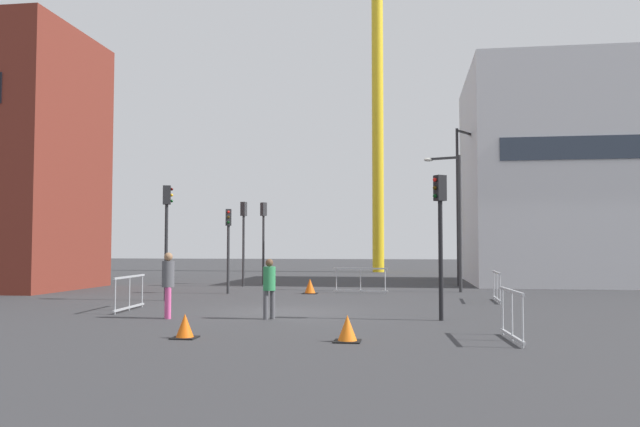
{
  "coord_description": "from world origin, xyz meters",
  "views": [
    {
      "loc": [
        3.76,
        -19.11,
        2.0
      ],
      "look_at": [
        0.0,
        7.89,
        3.4
      ],
      "focal_mm": 35.78,
      "sensor_mm": 36.0,
      "label": 1
    }
  ],
  "objects_px": {
    "traffic_light_far": "(263,230)",
    "pedestrian_walking": "(168,280)",
    "pedestrian_waiting": "(269,284)",
    "traffic_cone_on_verge": "(347,329)",
    "construction_crane": "(376,45)",
    "streetlamp_tall": "(460,193)",
    "traffic_light_island": "(167,224)",
    "traffic_cone_orange": "(310,287)",
    "traffic_light_corner": "(244,230)",
    "traffic_light_near": "(228,236)",
    "traffic_light_median": "(440,222)",
    "traffic_cone_by_barrier": "(185,327)",
    "streetlamp_short": "(455,210)"
  },
  "relations": [
    {
      "from": "traffic_light_far",
      "to": "traffic_cone_orange",
      "type": "distance_m",
      "value": 7.42
    },
    {
      "from": "traffic_light_near",
      "to": "traffic_cone_on_verge",
      "type": "height_order",
      "value": "traffic_light_near"
    },
    {
      "from": "streetlamp_short",
      "to": "traffic_light_far",
      "type": "height_order",
      "value": "streetlamp_short"
    },
    {
      "from": "traffic_light_far",
      "to": "pedestrian_walking",
      "type": "bearing_deg",
      "value": -86.61
    },
    {
      "from": "traffic_light_far",
      "to": "pedestrian_walking",
      "type": "height_order",
      "value": "traffic_light_far"
    },
    {
      "from": "pedestrian_waiting",
      "to": "streetlamp_short",
      "type": "bearing_deg",
      "value": 62.6
    },
    {
      "from": "traffic_cone_orange",
      "to": "traffic_light_near",
      "type": "bearing_deg",
      "value": -171.96
    },
    {
      "from": "construction_crane",
      "to": "pedestrian_waiting",
      "type": "relative_size",
      "value": 17.16
    },
    {
      "from": "streetlamp_short",
      "to": "construction_crane",
      "type": "bearing_deg",
      "value": 101.76
    },
    {
      "from": "traffic_light_corner",
      "to": "traffic_light_median",
      "type": "bearing_deg",
      "value": -56.07
    },
    {
      "from": "traffic_light_near",
      "to": "traffic_light_corner",
      "type": "height_order",
      "value": "traffic_light_corner"
    },
    {
      "from": "traffic_light_corner",
      "to": "traffic_cone_on_verge",
      "type": "xyz_separation_m",
      "value": [
        6.87,
        -17.56,
        -2.56
      ]
    },
    {
      "from": "pedestrian_walking",
      "to": "pedestrian_waiting",
      "type": "height_order",
      "value": "pedestrian_walking"
    },
    {
      "from": "streetlamp_short",
      "to": "traffic_light_near",
      "type": "distance_m",
      "value": 9.93
    },
    {
      "from": "traffic_light_far",
      "to": "pedestrian_waiting",
      "type": "bearing_deg",
      "value": -76.39
    },
    {
      "from": "traffic_light_corner",
      "to": "traffic_light_near",
      "type": "bearing_deg",
      "value": -82.91
    },
    {
      "from": "traffic_light_far",
      "to": "streetlamp_tall",
      "type": "bearing_deg",
      "value": 1.5
    },
    {
      "from": "pedestrian_waiting",
      "to": "traffic_cone_on_verge",
      "type": "xyz_separation_m",
      "value": [
        2.52,
        -3.83,
        -0.7
      ]
    },
    {
      "from": "traffic_light_median",
      "to": "traffic_cone_by_barrier",
      "type": "relative_size",
      "value": 7.36
    },
    {
      "from": "streetlamp_short",
      "to": "traffic_light_median",
      "type": "bearing_deg",
      "value": -96.13
    },
    {
      "from": "traffic_light_near",
      "to": "traffic_cone_on_verge",
      "type": "distance_m",
      "value": 14.42
    },
    {
      "from": "streetlamp_short",
      "to": "traffic_light_near",
      "type": "height_order",
      "value": "streetlamp_short"
    },
    {
      "from": "traffic_light_island",
      "to": "traffic_light_far",
      "type": "bearing_deg",
      "value": 82.7
    },
    {
      "from": "traffic_light_corner",
      "to": "pedestrian_waiting",
      "type": "relative_size",
      "value": 2.55
    },
    {
      "from": "pedestrian_waiting",
      "to": "construction_crane",
      "type": "bearing_deg",
      "value": 87.58
    },
    {
      "from": "traffic_cone_by_barrier",
      "to": "traffic_light_corner",
      "type": "bearing_deg",
      "value": 100.73
    },
    {
      "from": "construction_crane",
      "to": "traffic_light_median",
      "type": "relative_size",
      "value": 7.21
    },
    {
      "from": "pedestrian_walking",
      "to": "traffic_cone_on_verge",
      "type": "distance_m",
      "value": 6.5
    },
    {
      "from": "traffic_light_corner",
      "to": "traffic_cone_on_verge",
      "type": "height_order",
      "value": "traffic_light_corner"
    },
    {
      "from": "traffic_light_corner",
      "to": "pedestrian_walking",
      "type": "distance_m",
      "value": 14.14
    },
    {
      "from": "traffic_light_island",
      "to": "traffic_cone_orange",
      "type": "bearing_deg",
      "value": 41.2
    },
    {
      "from": "construction_crane",
      "to": "traffic_light_island",
      "type": "xyz_separation_m",
      "value": [
        -6.44,
        -27.32,
        -15.12
      ]
    },
    {
      "from": "construction_crane",
      "to": "traffic_light_near",
      "type": "distance_m",
      "value": 28.77
    },
    {
      "from": "traffic_cone_on_verge",
      "to": "construction_crane",
      "type": "bearing_deg",
      "value": 91.8
    },
    {
      "from": "streetlamp_short",
      "to": "traffic_cone_on_verge",
      "type": "bearing_deg",
      "value": -102.37
    },
    {
      "from": "construction_crane",
      "to": "streetlamp_tall",
      "type": "relative_size",
      "value": 3.55
    },
    {
      "from": "streetlamp_tall",
      "to": "traffic_cone_on_verge",
      "type": "bearing_deg",
      "value": -101.21
    },
    {
      "from": "traffic_cone_orange",
      "to": "traffic_cone_on_verge",
      "type": "bearing_deg",
      "value": -77.87
    },
    {
      "from": "traffic_light_island",
      "to": "traffic_cone_by_barrier",
      "type": "xyz_separation_m",
      "value": [
        4.03,
        -9.12,
        -2.59
      ]
    },
    {
      "from": "traffic_cone_orange",
      "to": "streetlamp_short",
      "type": "bearing_deg",
      "value": 16.28
    },
    {
      "from": "traffic_light_far",
      "to": "traffic_cone_by_barrier",
      "type": "distance_m",
      "value": 19.68
    },
    {
      "from": "pedestrian_walking",
      "to": "traffic_cone_on_verge",
      "type": "bearing_deg",
      "value": -34.03
    },
    {
      "from": "streetlamp_tall",
      "to": "traffic_light_far",
      "type": "distance_m",
      "value": 10.33
    },
    {
      "from": "pedestrian_walking",
      "to": "traffic_cone_by_barrier",
      "type": "relative_size",
      "value": 3.42
    },
    {
      "from": "streetlamp_tall",
      "to": "traffic_light_corner",
      "type": "relative_size",
      "value": 1.9
    },
    {
      "from": "traffic_light_median",
      "to": "traffic_light_corner",
      "type": "distance_m",
      "value": 16.14
    },
    {
      "from": "construction_crane",
      "to": "traffic_light_far",
      "type": "xyz_separation_m",
      "value": [
        -5.13,
        -17.13,
        -15.09
      ]
    },
    {
      "from": "construction_crane",
      "to": "traffic_light_island",
      "type": "relative_size",
      "value": 6.67
    },
    {
      "from": "pedestrian_waiting",
      "to": "traffic_cone_orange",
      "type": "xyz_separation_m",
      "value": [
        -0.33,
        9.45,
        -0.67
      ]
    },
    {
      "from": "construction_crane",
      "to": "streetlamp_tall",
      "type": "height_order",
      "value": "construction_crane"
    }
  ]
}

